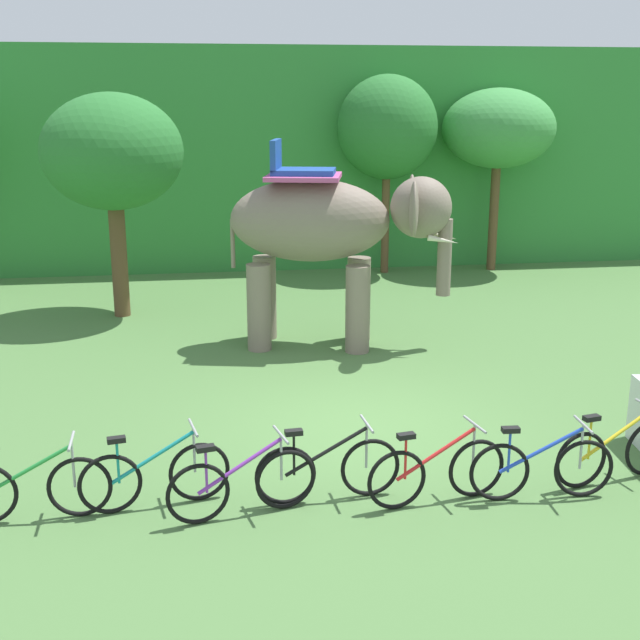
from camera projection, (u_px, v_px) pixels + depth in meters
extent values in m
plane|color=#4C753D|center=(360.00, 425.00, 11.74)|extent=(80.00, 80.00, 0.00)
cube|color=#338438|center=(272.00, 154.00, 24.30)|extent=(36.00, 6.00, 5.78)
cylinder|color=brown|center=(119.00, 261.00, 17.33)|extent=(0.34, 0.34, 2.37)
ellipsoid|color=#28702D|center=(112.00, 152.00, 16.74)|extent=(2.87, 2.87, 2.36)
cylinder|color=brown|center=(385.00, 224.00, 21.63)|extent=(0.20, 0.20, 2.58)
ellipsoid|color=#28702D|center=(387.00, 127.00, 20.98)|extent=(2.55, 2.55, 2.62)
cylinder|color=brown|center=(493.00, 218.00, 21.97)|extent=(0.24, 0.24, 2.80)
ellipsoid|color=#3D8E42|center=(498.00, 128.00, 21.36)|extent=(2.92, 2.92, 2.04)
ellipsoid|color=gray|center=(310.00, 220.00, 14.96)|extent=(3.13, 1.99, 1.50)
cylinder|color=gray|center=(359.00, 299.00, 15.67)|extent=(0.44, 0.44, 1.60)
cylinder|color=gray|center=(358.00, 309.00, 14.93)|extent=(0.44, 0.44, 1.60)
cylinder|color=gray|center=(265.00, 297.00, 15.80)|extent=(0.44, 0.44, 1.60)
cylinder|color=gray|center=(259.00, 307.00, 15.05)|extent=(0.44, 0.44, 1.60)
ellipsoid|color=gray|center=(421.00, 207.00, 14.75)|extent=(1.29, 1.21, 1.10)
ellipsoid|color=gray|center=(411.00, 200.00, 15.34)|extent=(0.34, 0.85, 0.96)
ellipsoid|color=gray|center=(414.00, 209.00, 14.15)|extent=(0.34, 0.85, 0.96)
cylinder|color=gray|center=(444.00, 257.00, 14.95)|extent=(0.26, 0.26, 1.40)
cone|color=beige|center=(441.00, 236.00, 15.07)|extent=(0.58, 0.24, 0.21)
cone|color=beige|center=(443.00, 240.00, 14.65)|extent=(0.58, 0.24, 0.21)
cube|color=#BF4C8C|center=(304.00, 177.00, 14.76)|extent=(1.56, 1.58, 0.08)
cube|color=#1E4799|center=(304.00, 172.00, 14.73)|extent=(1.27, 1.12, 0.10)
cube|color=#1E4799|center=(276.00, 156.00, 14.70)|extent=(0.29, 0.90, 0.56)
cylinder|color=gray|center=(233.00, 244.00, 15.18)|extent=(0.08, 0.08, 0.90)
torus|color=black|center=(80.00, 487.00, 9.11)|extent=(0.71, 0.08, 0.71)
cylinder|color=green|center=(28.00, 470.00, 8.95)|extent=(0.97, 0.08, 0.54)
cylinder|color=#9E9EA3|center=(73.00, 464.00, 9.03)|extent=(0.03, 0.03, 0.55)
cylinder|color=#9E9EA3|center=(71.00, 441.00, 8.96)|extent=(0.05, 0.52, 0.03)
torus|color=black|center=(110.00, 484.00, 9.17)|extent=(0.71, 0.18, 0.71)
torus|color=black|center=(199.00, 472.00, 9.48)|extent=(0.71, 0.18, 0.71)
cylinder|color=teal|center=(152.00, 458.00, 9.25)|extent=(0.96, 0.22, 0.54)
cylinder|color=teal|center=(118.00, 462.00, 9.13)|extent=(0.03, 0.03, 0.52)
cube|color=black|center=(116.00, 440.00, 9.06)|extent=(0.21, 0.13, 0.06)
cylinder|color=#9E9EA3|center=(194.00, 450.00, 9.39)|extent=(0.03, 0.03, 0.55)
cylinder|color=#9E9EA3|center=(193.00, 428.00, 9.32)|extent=(0.13, 0.52, 0.03)
torus|color=black|center=(198.00, 494.00, 8.95)|extent=(0.70, 0.20, 0.71)
torus|color=black|center=(286.00, 479.00, 9.28)|extent=(0.70, 0.20, 0.71)
cylinder|color=purple|center=(240.00, 466.00, 9.04)|extent=(0.96, 0.25, 0.54)
cylinder|color=purple|center=(206.00, 471.00, 8.91)|extent=(0.03, 0.03, 0.52)
cube|color=black|center=(205.00, 448.00, 8.84)|extent=(0.22, 0.14, 0.06)
cylinder|color=#9E9EA3|center=(281.00, 457.00, 9.19)|extent=(0.03, 0.03, 0.55)
cylinder|color=#9E9EA3|center=(281.00, 435.00, 9.12)|extent=(0.14, 0.51, 0.03)
torus|color=black|center=(285.00, 476.00, 9.38)|extent=(0.71, 0.10, 0.71)
torus|color=black|center=(370.00, 467.00, 9.58)|extent=(0.71, 0.10, 0.71)
cylinder|color=black|center=(326.00, 452.00, 9.41)|extent=(0.97, 0.12, 0.54)
cylinder|color=black|center=(294.00, 454.00, 9.33)|extent=(0.03, 0.03, 0.52)
cube|color=black|center=(294.00, 432.00, 9.26)|extent=(0.21, 0.11, 0.06)
cylinder|color=#9E9EA3|center=(366.00, 446.00, 9.50)|extent=(0.03, 0.03, 0.55)
cylinder|color=#9E9EA3|center=(367.00, 424.00, 9.43)|extent=(0.07, 0.52, 0.03)
torus|color=black|center=(397.00, 480.00, 9.27)|extent=(0.71, 0.17, 0.71)
torus|color=black|center=(476.00, 468.00, 9.57)|extent=(0.71, 0.17, 0.71)
cylinder|color=red|center=(436.00, 454.00, 9.35)|extent=(0.96, 0.21, 0.54)
cylinder|color=red|center=(406.00, 458.00, 9.23)|extent=(0.03, 0.03, 0.52)
cube|color=black|center=(406.00, 436.00, 9.16)|extent=(0.21, 0.13, 0.06)
cylinder|color=#9E9EA3|center=(474.00, 446.00, 9.48)|extent=(0.03, 0.03, 0.55)
cylinder|color=#9E9EA3|center=(475.00, 424.00, 9.41)|extent=(0.12, 0.52, 0.03)
torus|color=black|center=(499.00, 472.00, 9.46)|extent=(0.71, 0.08, 0.71)
torus|color=black|center=(584.00, 469.00, 9.55)|extent=(0.71, 0.08, 0.71)
cylinder|color=blue|center=(541.00, 450.00, 9.44)|extent=(0.97, 0.09, 0.54)
cylinder|color=blue|center=(509.00, 451.00, 9.40)|extent=(0.03, 0.03, 0.52)
cube|color=black|center=(511.00, 430.00, 9.34)|extent=(0.20, 0.11, 0.06)
cylinder|color=#9E9EA3|center=(581.00, 446.00, 9.48)|extent=(0.03, 0.03, 0.55)
cylinder|color=#9E9EA3|center=(583.00, 425.00, 9.41)|extent=(0.06, 0.52, 0.03)
torus|color=black|center=(581.00, 460.00, 9.78)|extent=(0.71, 0.19, 0.71)
cylinder|color=yellow|center=(616.00, 435.00, 9.87)|extent=(0.96, 0.24, 0.54)
cylinder|color=yellow|center=(590.00, 439.00, 9.74)|extent=(0.03, 0.03, 0.52)
cube|color=black|center=(592.00, 418.00, 9.68)|extent=(0.22, 0.14, 0.06)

